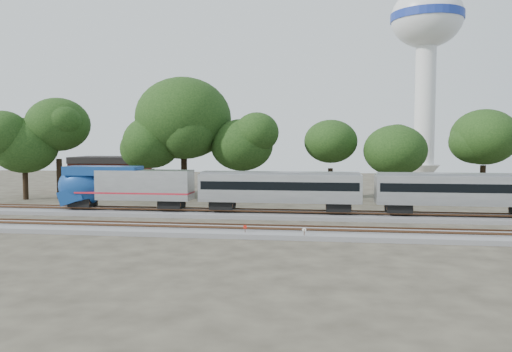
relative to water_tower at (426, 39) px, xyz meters
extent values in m
plane|color=#383328|center=(-25.49, -48.71, -26.25)|extent=(160.00, 160.00, 0.00)
cube|color=slate|center=(-25.49, -42.71, -26.05)|extent=(160.00, 5.00, 0.40)
cube|color=brown|center=(-25.49, -43.43, -25.59)|extent=(160.00, 0.08, 0.15)
cube|color=brown|center=(-25.49, -41.99, -25.59)|extent=(160.00, 0.08, 0.15)
cube|color=slate|center=(-25.49, -52.71, -26.05)|extent=(160.00, 5.00, 0.40)
cube|color=brown|center=(-25.49, -53.43, -25.59)|extent=(160.00, 0.08, 0.15)
cube|color=brown|center=(-25.49, -51.99, -25.59)|extent=(160.00, 0.08, 0.15)
cube|color=silver|center=(-37.35, -42.71, -23.06)|extent=(10.24, 2.90, 3.19)
ellipsoid|color=navy|center=(-44.69, -42.71, -23.30)|extent=(5.22, 3.01, 4.44)
cube|color=navy|center=(-42.08, -42.71, -21.56)|extent=(8.21, 2.84, 0.97)
cube|color=black|center=(-44.21, -42.71, -22.33)|extent=(0.43, 2.22, 1.26)
cube|color=#B51B2C|center=(-38.51, -42.71, -23.88)|extent=(12.56, 2.94, 0.17)
cube|color=black|center=(-44.55, -42.71, -25.09)|extent=(2.51, 2.13, 0.87)
cube|color=black|center=(-34.40, -42.71, -25.09)|extent=(2.51, 2.13, 0.87)
cube|color=silver|center=(-22.73, -42.71, -23.20)|extent=(16.81, 2.90, 2.90)
cube|color=black|center=(-22.73, -42.71, -22.91)|extent=(16.23, 2.95, 0.87)
cube|color=gray|center=(-22.73, -42.71, -21.70)|extent=(16.42, 2.32, 0.34)
cube|color=black|center=(-28.82, -42.71, -25.09)|extent=(2.51, 2.13, 0.87)
cube|color=black|center=(-16.65, -42.71, -25.09)|extent=(2.51, 2.13, 0.87)
cube|color=silver|center=(-4.54, -42.71, -23.20)|extent=(16.81, 2.90, 2.90)
cube|color=black|center=(-4.54, -42.71, -22.91)|extent=(16.23, 2.95, 0.87)
cube|color=gray|center=(-4.54, -42.71, -21.70)|extent=(16.42, 2.32, 0.34)
cube|color=black|center=(-10.63, -42.71, -25.09)|extent=(2.51, 2.13, 0.87)
cylinder|color=#512D19|center=(-24.59, -54.18, -25.80)|extent=(0.06, 0.06, 0.89)
cylinder|color=red|center=(-24.59, -54.18, -25.41)|extent=(0.31, 0.12, 0.32)
cylinder|color=#512D19|center=(-19.70, -54.87, -25.80)|extent=(0.06, 0.06, 0.90)
cylinder|color=silver|center=(-19.70, -54.87, -25.40)|extent=(0.32, 0.07, 0.32)
cube|color=#512D19|center=(-19.81, -54.26, -26.10)|extent=(0.53, 0.34, 0.30)
cylinder|color=silver|center=(0.00, 0.00, -13.60)|extent=(3.62, 3.62, 25.31)
cone|color=silver|center=(0.00, 0.00, -24.44)|extent=(5.78, 5.78, 3.62)
ellipsoid|color=silver|center=(0.00, 0.00, 3.80)|extent=(12.65, 12.65, 10.76)
cylinder|color=navy|center=(0.00, 0.00, 3.80)|extent=(12.80, 12.80, 1.45)
cube|color=maroon|center=(-52.25, -17.69, -24.04)|extent=(11.42, 8.26, 4.43)
cube|color=black|center=(-52.25, -17.69, -21.33)|extent=(11.63, 8.47, 1.00)
cylinder|color=black|center=(-58.30, -31.74, -24.28)|extent=(0.70, 0.70, 3.94)
ellipsoid|color=black|center=(-58.30, -31.74, -18.93)|extent=(7.44, 7.44, 6.32)
cylinder|color=black|center=(-54.23, -30.17, -23.51)|extent=(0.70, 0.70, 5.48)
ellipsoid|color=black|center=(-54.23, -30.17, -16.07)|extent=(10.33, 10.33, 8.78)
cylinder|color=black|center=(-41.09, -29.77, -24.16)|extent=(0.70, 0.70, 4.18)
ellipsoid|color=black|center=(-41.09, -29.77, -18.48)|extent=(7.88, 7.88, 6.70)
cylinder|color=black|center=(-37.32, -27.47, -23.28)|extent=(0.70, 0.70, 5.94)
ellipsoid|color=black|center=(-37.32, -27.47, -15.21)|extent=(11.21, 11.21, 9.52)
cylinder|color=black|center=(-29.06, -28.44, -24.26)|extent=(0.70, 0.70, 3.98)
ellipsoid|color=black|center=(-29.06, -28.44, -18.86)|extent=(7.50, 7.50, 6.38)
cylinder|color=black|center=(-17.25, -26.16, -24.13)|extent=(0.70, 0.70, 4.24)
ellipsoid|color=black|center=(-17.25, -26.16, -18.38)|extent=(7.99, 7.99, 6.80)
cylinder|color=black|center=(-8.99, -27.82, -24.44)|extent=(0.70, 0.70, 3.61)
ellipsoid|color=black|center=(-8.99, -27.82, -19.54)|extent=(6.82, 6.82, 5.79)
cylinder|color=black|center=(3.76, -21.79, -23.97)|extent=(0.70, 0.70, 4.57)
ellipsoid|color=black|center=(3.76, -21.79, -17.77)|extent=(8.61, 8.61, 7.32)
camera|label=1|loc=(-18.28, -94.38, -18.35)|focal=35.00mm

